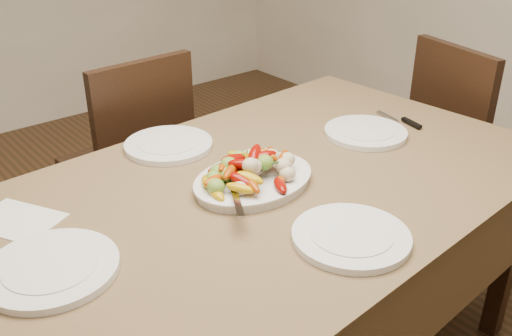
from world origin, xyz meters
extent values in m
cube|color=brown|center=(0.25, 0.28, 0.38)|extent=(1.90, 1.15, 0.76)
ellipsoid|color=white|center=(0.25, 0.30, 0.77)|extent=(0.37, 0.28, 0.02)
cylinder|color=white|center=(-0.34, 0.28, 0.77)|extent=(0.29, 0.29, 0.02)
cylinder|color=white|center=(0.76, 0.33, 0.77)|extent=(0.27, 0.27, 0.02)
cylinder|color=white|center=(0.20, 0.67, 0.77)|extent=(0.28, 0.28, 0.02)
cylinder|color=white|center=(0.26, -0.06, 0.77)|extent=(0.28, 0.28, 0.02)
cube|color=silver|center=(-0.33, 0.54, 0.76)|extent=(0.23, 0.26, 0.00)
camera|label=1|loc=(-0.64, -0.79, 1.53)|focal=40.00mm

